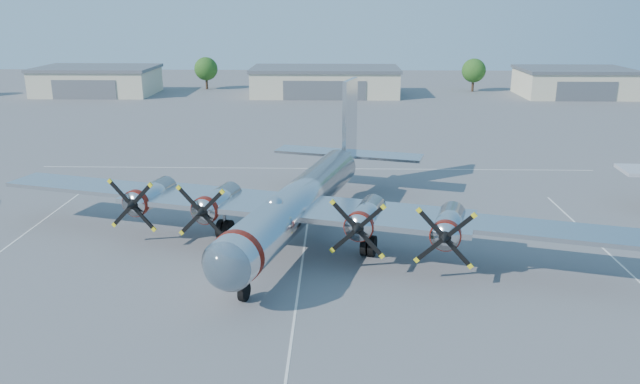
{
  "coord_description": "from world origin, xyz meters",
  "views": [
    {
      "loc": [
        2.35,
        -40.74,
        17.25
      ],
      "look_at": [
        1.07,
        5.62,
        3.2
      ],
      "focal_mm": 35.0,
      "sensor_mm": 36.0,
      "label": 1
    }
  ],
  "objects_px": {
    "hangar_center": "(325,81)",
    "tree_east": "(474,71)",
    "tree_west": "(206,69)",
    "hangar_east": "(573,82)",
    "main_bomber_b29": "(303,237)",
    "hangar_west": "(97,80)"
  },
  "relations": [
    {
      "from": "hangar_center",
      "to": "tree_east",
      "type": "height_order",
      "value": "tree_east"
    },
    {
      "from": "tree_west",
      "to": "hangar_east",
      "type": "bearing_deg",
      "value": -6.28
    },
    {
      "from": "hangar_center",
      "to": "main_bomber_b29",
      "type": "bearing_deg",
      "value": -90.13
    },
    {
      "from": "hangar_west",
      "to": "main_bomber_b29",
      "type": "xyz_separation_m",
      "value": [
        44.83,
        -77.84,
        -2.71
      ]
    },
    {
      "from": "hangar_center",
      "to": "tree_east",
      "type": "relative_size",
      "value": 4.31
    },
    {
      "from": "hangar_west",
      "to": "tree_west",
      "type": "relative_size",
      "value": 3.4
    },
    {
      "from": "main_bomber_b29",
      "to": "tree_west",
      "type": "bearing_deg",
      "value": 121.72
    },
    {
      "from": "hangar_east",
      "to": "tree_east",
      "type": "relative_size",
      "value": 3.1
    },
    {
      "from": "hangar_east",
      "to": "main_bomber_b29",
      "type": "height_order",
      "value": "hangar_east"
    },
    {
      "from": "tree_west",
      "to": "main_bomber_b29",
      "type": "height_order",
      "value": "tree_west"
    },
    {
      "from": "main_bomber_b29",
      "to": "hangar_center",
      "type": "bearing_deg",
      "value": 105.47
    },
    {
      "from": "hangar_east",
      "to": "tree_west",
      "type": "distance_m",
      "value": 73.46
    },
    {
      "from": "tree_west",
      "to": "tree_east",
      "type": "height_order",
      "value": "same"
    },
    {
      "from": "tree_east",
      "to": "main_bomber_b29",
      "type": "height_order",
      "value": "tree_east"
    },
    {
      "from": "tree_east",
      "to": "hangar_west",
      "type": "bearing_deg",
      "value": -175.4
    },
    {
      "from": "tree_east",
      "to": "main_bomber_b29",
      "type": "xyz_separation_m",
      "value": [
        -30.17,
        -83.87,
        -4.22
      ]
    },
    {
      "from": "hangar_center",
      "to": "main_bomber_b29",
      "type": "height_order",
      "value": "hangar_center"
    },
    {
      "from": "tree_east",
      "to": "hangar_east",
      "type": "bearing_deg",
      "value": -18.54
    },
    {
      "from": "hangar_west",
      "to": "hangar_east",
      "type": "bearing_deg",
      "value": 0.0
    },
    {
      "from": "tree_west",
      "to": "main_bomber_b29",
      "type": "distance_m",
      "value": 89.49
    },
    {
      "from": "hangar_center",
      "to": "hangar_west",
      "type": "bearing_deg",
      "value": 180.0
    },
    {
      "from": "tree_west",
      "to": "main_bomber_b29",
      "type": "xyz_separation_m",
      "value": [
        24.83,
        -85.87,
        -4.22
      ]
    }
  ]
}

